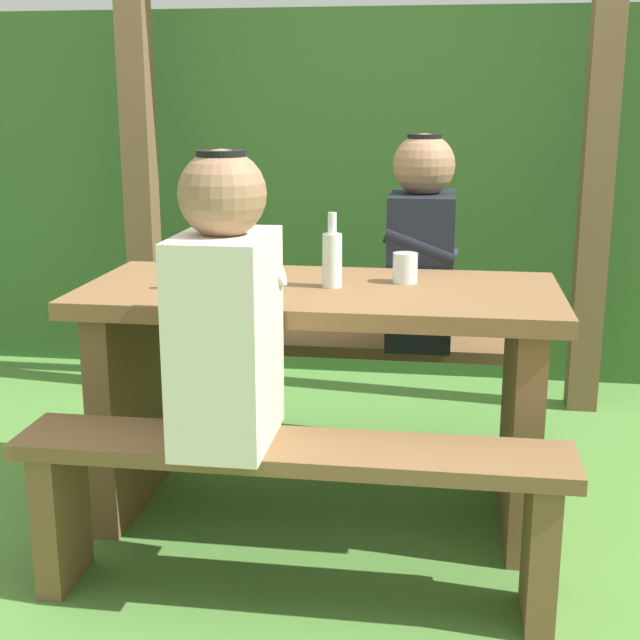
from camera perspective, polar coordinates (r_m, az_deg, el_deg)
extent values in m
plane|color=#4F8237|center=(2.84, 0.00, -12.29)|extent=(12.00, 12.00, 0.00)
cube|color=#315825|center=(4.37, 3.52, 8.33)|extent=(6.40, 0.67, 1.65)
cube|color=brown|center=(3.89, -11.56, 9.83)|extent=(0.12, 0.12, 1.98)
cube|color=brown|center=(3.70, 17.49, 9.26)|extent=(0.12, 0.12, 1.98)
cube|color=brown|center=(2.61, 0.00, 1.64)|extent=(1.40, 0.64, 0.05)
cube|color=brown|center=(2.86, -12.05, -5.15)|extent=(0.08, 0.54, 0.68)
cube|color=brown|center=(2.69, 12.81, -6.37)|extent=(0.08, 0.54, 0.68)
cube|color=brown|center=(2.22, -1.91, -8.44)|extent=(1.40, 0.24, 0.04)
cube|color=brown|center=(2.49, -16.36, -11.90)|extent=(0.07, 0.22, 0.39)
cube|color=brown|center=(2.30, 14.02, -14.06)|extent=(0.07, 0.22, 0.39)
cube|color=brown|center=(3.16, 1.33, -1.53)|extent=(1.40, 0.24, 0.04)
cube|color=brown|center=(3.35, -9.30, -4.65)|extent=(0.07, 0.22, 0.39)
cube|color=brown|center=(3.21, 12.40, -5.65)|extent=(0.07, 0.22, 0.39)
cube|color=silver|center=(2.16, -6.08, -1.30)|extent=(0.22, 0.34, 0.52)
sphere|color=#936B4C|center=(2.10, -6.33, 8.07)|extent=(0.21, 0.21, 0.21)
cylinder|color=black|center=(2.09, -6.40, 10.50)|extent=(0.12, 0.12, 0.02)
cylinder|color=silver|center=(2.27, -5.28, 2.16)|extent=(0.25, 0.07, 0.15)
cube|color=black|center=(3.07, 6.54, 3.31)|extent=(0.22, 0.34, 0.52)
sphere|color=#936B4C|center=(3.03, 6.73, 9.91)|extent=(0.21, 0.21, 0.21)
cylinder|color=black|center=(3.02, 6.77, 11.60)|extent=(0.12, 0.12, 0.02)
cylinder|color=black|center=(2.92, 6.49, 4.80)|extent=(0.25, 0.07, 0.15)
cylinder|color=silver|center=(2.66, 5.52, 3.37)|extent=(0.07, 0.07, 0.09)
cylinder|color=silver|center=(2.58, 0.78, 3.86)|extent=(0.06, 0.06, 0.16)
cylinder|color=silver|center=(2.56, 0.79, 6.27)|extent=(0.03, 0.03, 0.06)
cylinder|color=silver|center=(2.54, -6.93, 3.54)|extent=(0.06, 0.06, 0.15)
cylinder|color=silver|center=(2.52, -7.00, 5.97)|extent=(0.03, 0.03, 0.06)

